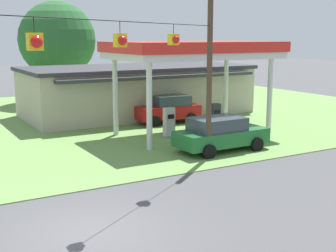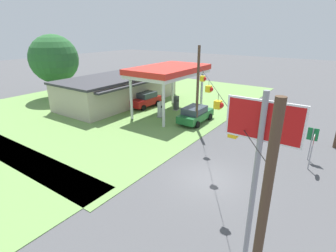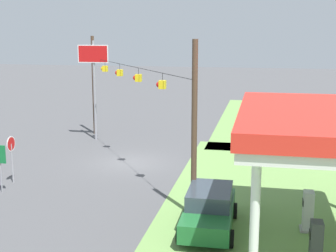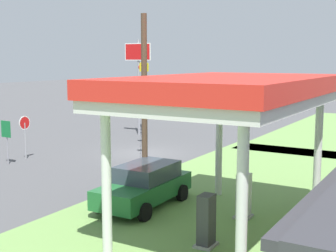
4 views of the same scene
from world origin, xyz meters
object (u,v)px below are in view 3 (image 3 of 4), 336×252
object	(u,v)px
fuel_pump_far	(316,246)
stop_sign_roadside	(11,149)
car_at_pumps_front	(209,209)
stop_sign_overhead	(94,69)
fuel_pump_near	(308,212)
gas_station_canopy	(318,125)

from	to	relation	value
fuel_pump_far	stop_sign_roadside	bearing A→B (deg)	-113.21
stop_sign_roadside	fuel_pump_far	bearing A→B (deg)	-113.21
car_at_pumps_front	stop_sign_overhead	world-z (taller)	stop_sign_overhead
car_at_pumps_front	stop_sign_overhead	xyz separation A→B (m)	(-14.32, -10.07, 4.31)
car_at_pumps_front	stop_sign_overhead	distance (m)	18.03
fuel_pump_far	stop_sign_overhead	world-z (taller)	stop_sign_overhead
fuel_pump_far	stop_sign_overhead	distance (m)	22.20
car_at_pumps_front	fuel_pump_near	bearing A→B (deg)	97.96
fuel_pump_far	car_at_pumps_front	bearing A→B (deg)	-122.27
fuel_pump_near	fuel_pump_far	distance (m)	3.03
stop_sign_overhead	car_at_pumps_front	bearing A→B (deg)	35.10
fuel_pump_near	car_at_pumps_front	xyz separation A→B (m)	(0.61, -3.84, 0.08)
fuel_pump_near	stop_sign_overhead	bearing A→B (deg)	-134.61
stop_sign_roadside	gas_station_canopy	bearing A→B (deg)	-108.01
stop_sign_overhead	gas_station_canopy	bearing A→B (deg)	42.40
car_at_pumps_front	gas_station_canopy	bearing A→B (deg)	75.67
stop_sign_roadside	stop_sign_overhead	world-z (taller)	stop_sign_overhead
fuel_pump_near	car_at_pumps_front	size ratio (longest dim) A/B	0.36
fuel_pump_far	stop_sign_overhead	bearing A→B (deg)	-140.30
stop_sign_roadside	stop_sign_overhead	size ratio (longest dim) A/B	0.35
gas_station_canopy	stop_sign_overhead	distance (m)	20.63
gas_station_canopy	car_at_pumps_front	size ratio (longest dim) A/B	1.96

